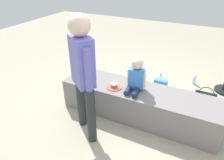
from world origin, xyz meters
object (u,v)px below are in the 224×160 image
object	(u,v)px
child_seated	(136,76)
water_bottle_near_gift	(160,79)
water_bottle_far_side	(194,79)
adult_standing	(83,69)
gift_bag	(160,88)
handbag_black_leather	(205,99)
cake_plate	(114,86)

from	to	relation	value
child_seated	water_bottle_near_gift	size ratio (longest dim) A/B	2.55
water_bottle_far_side	child_seated	bearing A→B (deg)	-117.17
adult_standing	water_bottle_far_side	bearing A→B (deg)	59.71
gift_bag	handbag_black_leather	world-z (taller)	gift_bag
child_seated	water_bottle_near_gift	distance (m)	1.30
child_seated	cake_plate	xyz separation A→B (m)	(-0.29, -0.08, -0.19)
cake_plate	water_bottle_near_gift	size ratio (longest dim) A/B	1.18
adult_standing	gift_bag	world-z (taller)	adult_standing
child_seated	handbag_black_leather	world-z (taller)	child_seated
adult_standing	child_seated	bearing A→B (deg)	53.16
water_bottle_near_gift	cake_plate	bearing A→B (deg)	-108.48
child_seated	water_bottle_near_gift	world-z (taller)	child_seated
adult_standing	water_bottle_near_gift	bearing A→B (deg)	72.05
water_bottle_near_gift	gift_bag	bearing A→B (deg)	-77.21
water_bottle_far_side	handbag_black_leather	world-z (taller)	handbag_black_leather
cake_plate	water_bottle_near_gift	world-z (taller)	cake_plate
child_seated	adult_standing	xyz separation A→B (m)	(-0.45, -0.60, 0.28)
gift_bag	child_seated	bearing A→B (deg)	-108.32
water_bottle_near_gift	handbag_black_leather	size ratio (longest dim) A/B	0.56
water_bottle_far_side	handbag_black_leather	distance (m)	0.68
child_seated	adult_standing	world-z (taller)	adult_standing
water_bottle_far_side	gift_bag	bearing A→B (deg)	-124.39
child_seated	gift_bag	distance (m)	0.88
gift_bag	water_bottle_far_side	size ratio (longest dim) A/B	1.77
child_seated	water_bottle_far_side	distance (m)	1.67
cake_plate	handbag_black_leather	distance (m)	1.54
water_bottle_near_gift	handbag_black_leather	bearing A→B (deg)	-25.35
gift_bag	water_bottle_near_gift	xyz separation A→B (m)	(-0.11, 0.47, -0.08)
adult_standing	water_bottle_near_gift	size ratio (longest dim) A/B	8.39
gift_bag	water_bottle_near_gift	size ratio (longest dim) A/B	1.97
gift_bag	water_bottle_far_side	xyz separation A→B (m)	(0.49, 0.72, -0.07)
water_bottle_far_side	water_bottle_near_gift	bearing A→B (deg)	-157.52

